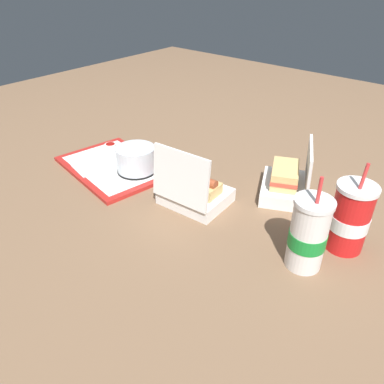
{
  "coord_description": "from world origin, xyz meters",
  "views": [
    {
      "loc": [
        0.53,
        -0.67,
        0.61
      ],
      "look_at": [
        -0.04,
        0.0,
        0.05
      ],
      "focal_mm": 35.0,
      "sensor_mm": 36.0,
      "label": 1
    }
  ],
  "objects_px": {
    "food_tray": "(114,167)",
    "soda_cup_center": "(308,234)",
    "cake_container": "(136,160)",
    "soda_cup_corner": "(350,218)",
    "plastic_fork": "(128,154)",
    "clamshell_hotdog_corner": "(194,191)",
    "ketchup_cup": "(111,147)",
    "clamshell_sandwich_back": "(286,182)"
  },
  "relations": [
    {
      "from": "food_tray",
      "to": "soda_cup_center",
      "type": "bearing_deg",
      "value": -1.4
    },
    {
      "from": "cake_container",
      "to": "soda_cup_corner",
      "type": "distance_m",
      "value": 0.66
    },
    {
      "from": "plastic_fork",
      "to": "soda_cup_corner",
      "type": "height_order",
      "value": "soda_cup_corner"
    },
    {
      "from": "clamshell_hotdog_corner",
      "to": "soda_cup_corner",
      "type": "distance_m",
      "value": 0.41
    },
    {
      "from": "soda_cup_center",
      "to": "clamshell_hotdog_corner",
      "type": "bearing_deg",
      "value": 175.14
    },
    {
      "from": "clamshell_hotdog_corner",
      "to": "soda_cup_corner",
      "type": "relative_size",
      "value": 0.8
    },
    {
      "from": "ketchup_cup",
      "to": "soda_cup_corner",
      "type": "relative_size",
      "value": 0.17
    },
    {
      "from": "clamshell_hotdog_corner",
      "to": "food_tray",
      "type": "bearing_deg",
      "value": -177.8
    },
    {
      "from": "food_tray",
      "to": "soda_cup_center",
      "type": "relative_size",
      "value": 1.72
    },
    {
      "from": "cake_container",
      "to": "clamshell_hotdog_corner",
      "type": "relative_size",
      "value": 0.68
    },
    {
      "from": "food_tray",
      "to": "clamshell_hotdog_corner",
      "type": "distance_m",
      "value": 0.34
    },
    {
      "from": "soda_cup_center",
      "to": "soda_cup_corner",
      "type": "distance_m",
      "value": 0.13
    },
    {
      "from": "food_tray",
      "to": "ketchup_cup",
      "type": "relative_size",
      "value": 10.19
    },
    {
      "from": "soda_cup_corner",
      "to": "cake_container",
      "type": "bearing_deg",
      "value": -172.85
    },
    {
      "from": "cake_container",
      "to": "soda_cup_center",
      "type": "height_order",
      "value": "soda_cup_center"
    },
    {
      "from": "food_tray",
      "to": "clamshell_hotdog_corner",
      "type": "bearing_deg",
      "value": 2.2
    },
    {
      "from": "soda_cup_corner",
      "to": "plastic_fork",
      "type": "bearing_deg",
      "value": -178.18
    },
    {
      "from": "clamshell_sandwich_back",
      "to": "soda_cup_corner",
      "type": "distance_m",
      "value": 0.26
    },
    {
      "from": "ketchup_cup",
      "to": "plastic_fork",
      "type": "xyz_separation_m",
      "value": [
        0.08,
        0.01,
        -0.01
      ]
    },
    {
      "from": "soda_cup_corner",
      "to": "clamshell_sandwich_back",
      "type": "bearing_deg",
      "value": 151.69
    },
    {
      "from": "cake_container",
      "to": "clamshell_hotdog_corner",
      "type": "bearing_deg",
      "value": -2.24
    },
    {
      "from": "clamshell_hotdog_corner",
      "to": "soda_cup_corner",
      "type": "bearing_deg",
      "value": 12.85
    },
    {
      "from": "cake_container",
      "to": "clamshell_sandwich_back",
      "type": "xyz_separation_m",
      "value": [
        0.43,
        0.2,
        -0.01
      ]
    },
    {
      "from": "food_tray",
      "to": "plastic_fork",
      "type": "bearing_deg",
      "value": 103.92
    },
    {
      "from": "clamshell_hotdog_corner",
      "to": "clamshell_sandwich_back",
      "type": "height_order",
      "value": "clamshell_hotdog_corner"
    },
    {
      "from": "clamshell_sandwich_back",
      "to": "soda_cup_corner",
      "type": "relative_size",
      "value": 0.94
    },
    {
      "from": "clamshell_hotdog_corner",
      "to": "soda_cup_center",
      "type": "height_order",
      "value": "soda_cup_center"
    },
    {
      "from": "plastic_fork",
      "to": "cake_container",
      "type": "bearing_deg",
      "value": -17.98
    },
    {
      "from": "plastic_fork",
      "to": "soda_cup_center",
      "type": "xyz_separation_m",
      "value": [
        0.71,
        -0.1,
        0.07
      ]
    },
    {
      "from": "food_tray",
      "to": "soda_cup_center",
      "type": "distance_m",
      "value": 0.7
    },
    {
      "from": "ketchup_cup",
      "to": "soda_cup_center",
      "type": "xyz_separation_m",
      "value": [
        0.79,
        -0.08,
        0.06
      ]
    },
    {
      "from": "plastic_fork",
      "to": "clamshell_sandwich_back",
      "type": "bearing_deg",
      "value": 24.74
    },
    {
      "from": "food_tray",
      "to": "clamshell_hotdog_corner",
      "type": "relative_size",
      "value": 2.16
    },
    {
      "from": "soda_cup_center",
      "to": "food_tray",
      "type": "bearing_deg",
      "value": 178.6
    },
    {
      "from": "plastic_fork",
      "to": "clamshell_hotdog_corner",
      "type": "bearing_deg",
      "value": -0.98
    },
    {
      "from": "plastic_fork",
      "to": "ketchup_cup",
      "type": "bearing_deg",
      "value": -159.56
    },
    {
      "from": "ketchup_cup",
      "to": "plastic_fork",
      "type": "height_order",
      "value": "ketchup_cup"
    },
    {
      "from": "food_tray",
      "to": "cake_container",
      "type": "distance_m",
      "value": 0.1
    },
    {
      "from": "cake_container",
      "to": "clamshell_sandwich_back",
      "type": "distance_m",
      "value": 0.47
    },
    {
      "from": "soda_cup_center",
      "to": "clamshell_sandwich_back",
      "type": "bearing_deg",
      "value": 126.26
    },
    {
      "from": "clamshell_hotdog_corner",
      "to": "soda_cup_corner",
      "type": "xyz_separation_m",
      "value": [
        0.4,
        0.09,
        0.04
      ]
    },
    {
      "from": "cake_container",
      "to": "clamshell_sandwich_back",
      "type": "bearing_deg",
      "value": 25.44
    }
  ]
}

